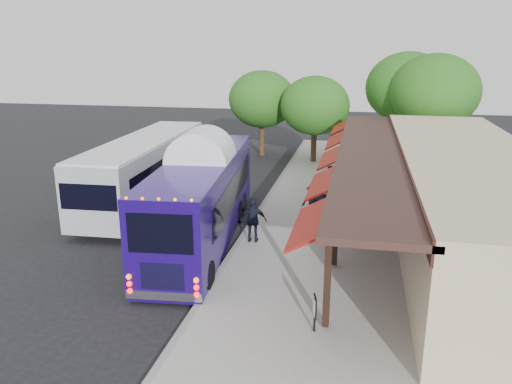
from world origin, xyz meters
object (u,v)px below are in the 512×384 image
Objects in this scene: ped_b at (329,185)px; ped_c at (253,220)px; ped_a at (322,206)px; city_bus at (146,167)px; coach_bus at (202,194)px; ped_d at (313,202)px; sign_board at (315,308)px.

ped_c is (-2.50, -5.55, -0.05)m from ped_b.
ped_a is at bearing -140.79° from ped_c.
ped_b is at bearing 3.76° from city_bus.
coach_bus is 2.23m from ped_c.
city_bus reaches higher than ped_d.
ped_a is 0.99× the size of ped_c.
ped_c is 1.10× the size of ped_d.
coach_bus is 6.14m from city_bus.
coach_bus reaches higher than ped_c.
ped_c reaches higher than ped_d.
ped_d is (1.97, 3.04, -0.08)m from ped_c.
ped_c is at bearing 104.48° from sign_board.
coach_bus is 5.00m from ped_a.
coach_bus is at bearing -48.42° from city_bus.
city_bus is 6.38× the size of ped_b.
ped_d is 8.94m from sign_board.
ped_b is at bearing 80.11° from sign_board.
city_bus is 11.75× the size of sign_board.
ped_d reaches higher than sign_board.
city_bus is 6.83× the size of ped_a.
city_bus reaches higher than sign_board.
ped_b is (8.84, 1.00, -0.66)m from city_bus.
coach_bus is 7.10m from ped_b.
ped_a is 0.93× the size of ped_b.
ped_c is at bearing -9.83° from coach_bus.
ped_d is at bearing -13.01° from city_bus.
city_bus is at bearing -39.89° from ped_c.
sign_board is at bearing 112.20° from ped_c.
ped_a is at bearing 138.30° from ped_d.
coach_bus reaches higher than sign_board.
ped_a is at bearing -17.35° from city_bus.
ped_c is at bearing -38.41° from city_bus.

